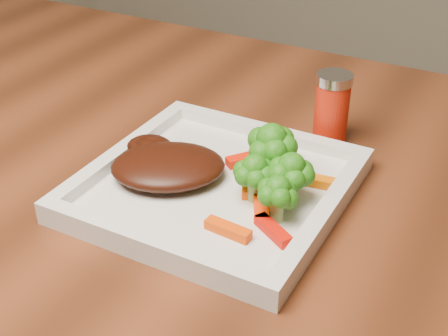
% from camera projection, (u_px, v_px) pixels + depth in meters
% --- Properties ---
extents(plate, '(0.27, 0.27, 0.01)m').
position_uv_depth(plate, '(216.00, 190.00, 0.68)').
color(plate, silver).
rests_on(plate, dining_table).
extents(steak, '(0.16, 0.15, 0.03)m').
position_uv_depth(steak, '(168.00, 166.00, 0.69)').
color(steak, '#3A1208').
rests_on(steak, plate).
extents(broccoli_0, '(0.07, 0.07, 0.07)m').
position_uv_depth(broccoli_0, '(271.00, 152.00, 0.67)').
color(broccoli_0, '#187713').
rests_on(broccoli_0, plate).
extents(broccoli_1, '(0.06, 0.06, 0.06)m').
position_uv_depth(broccoli_1, '(291.00, 176.00, 0.64)').
color(broccoli_1, '#205B0F').
rests_on(broccoli_1, plate).
extents(broccoli_2, '(0.05, 0.05, 0.06)m').
position_uv_depth(broccoli_2, '(278.00, 196.00, 0.61)').
color(broccoli_2, '#196510').
rests_on(broccoli_2, plate).
extents(broccoli_3, '(0.07, 0.07, 0.06)m').
position_uv_depth(broccoli_3, '(254.00, 174.00, 0.64)').
color(broccoli_3, '#2F6410').
rests_on(broccoli_3, plate).
extents(carrot_0, '(0.05, 0.02, 0.01)m').
position_uv_depth(carrot_0, '(228.00, 229.00, 0.61)').
color(carrot_0, '#E84103').
rests_on(carrot_0, plate).
extents(carrot_1, '(0.05, 0.04, 0.01)m').
position_uv_depth(carrot_1, '(273.00, 230.00, 0.60)').
color(carrot_1, red).
rests_on(carrot_1, plate).
extents(carrot_3, '(0.05, 0.02, 0.01)m').
position_uv_depth(carrot_3, '(324.00, 183.00, 0.68)').
color(carrot_3, '#D86003').
rests_on(carrot_3, plate).
extents(carrot_4, '(0.04, 0.05, 0.01)m').
position_uv_depth(carrot_4, '(249.00, 158.00, 0.72)').
color(carrot_4, red).
rests_on(carrot_4, plate).
extents(carrot_5, '(0.04, 0.06, 0.01)m').
position_uv_depth(carrot_5, '(261.00, 205.00, 0.64)').
color(carrot_5, '#FF3304').
rests_on(carrot_5, plate).
extents(carrot_6, '(0.05, 0.03, 0.01)m').
position_uv_depth(carrot_6, '(264.00, 193.00, 0.66)').
color(carrot_6, '#E44903').
rests_on(carrot_6, plate).
extents(spice_shaker, '(0.04, 0.04, 0.09)m').
position_uv_depth(spice_shaker, '(332.00, 109.00, 0.76)').
color(spice_shaker, red).
rests_on(spice_shaker, dining_table).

